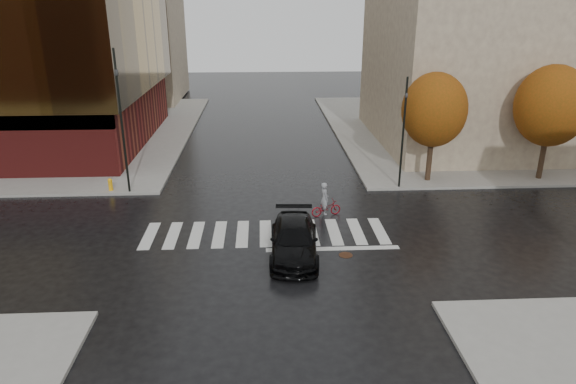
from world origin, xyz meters
name	(u,v)px	position (x,y,z in m)	size (l,w,h in m)	color
ground	(266,238)	(0.00, 0.00, 0.00)	(120.00, 120.00, 0.00)	black
sidewalk_nw	(11,134)	(-21.00, 21.00, 0.07)	(30.00, 30.00, 0.15)	gray
sidewalk_ne	(504,127)	(21.00, 21.00, 0.07)	(30.00, 30.00, 0.15)	gray
crosswalk	(266,233)	(0.00, 0.50, 0.01)	(12.00, 3.00, 0.01)	silver
building_ne_tan	(493,20)	(17.00, 17.00, 9.15)	(16.00, 16.00, 18.00)	gray
building_nw_far	(109,4)	(-16.00, 37.00, 10.15)	(14.00, 12.00, 20.00)	gray
tree_ne_a	(434,110)	(10.00, 7.40, 4.46)	(3.80, 3.80, 6.50)	black
tree_ne_b	(551,106)	(17.00, 7.40, 4.62)	(4.20, 4.20, 6.89)	black
sedan	(294,240)	(1.22, -1.80, 0.73)	(2.04, 5.01, 1.45)	black
cyclist	(325,205)	(3.11, 2.50, 0.62)	(1.68, 0.97, 1.81)	maroon
traffic_light_nw	(120,112)	(-7.77, 6.30, 4.78)	(0.22, 0.19, 7.99)	black
traffic_light_ne	(404,128)	(7.95, 6.30, 3.70)	(0.16, 0.18, 6.39)	black
fire_hydrant	(110,184)	(-8.87, 6.50, 0.55)	(0.26, 0.26, 0.73)	#F8A90E
manhole	(346,255)	(3.48, -1.95, 0.01)	(0.61, 0.61, 0.01)	#4A2C1A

